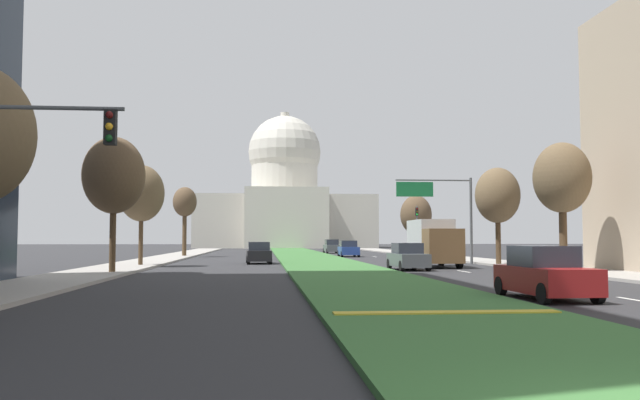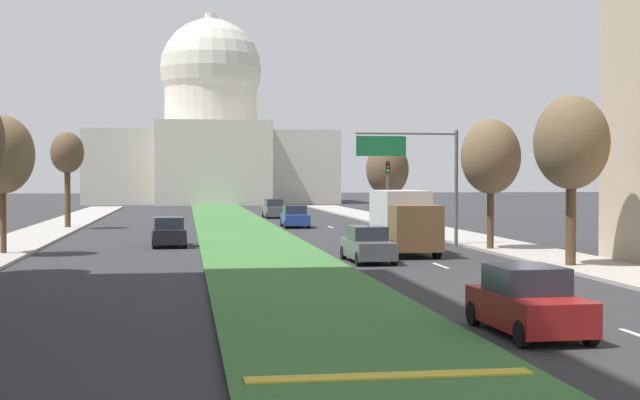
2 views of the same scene
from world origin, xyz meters
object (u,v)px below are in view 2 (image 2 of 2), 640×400
object	(u,v)px
overhead_guide_sign	(418,163)
street_tree_right_distant	(387,170)
street_tree_right_far	(491,157)
sedan_distant	(169,233)
sedan_far_horizon	(295,217)
street_tree_left_far	(3,155)
street_tree_right_mid	(571,144)
sedan_midblock	(368,245)
traffic_light_far_right	(388,185)
box_truck_delivery	(404,221)
street_tree_left_distant	(67,155)
sedan_lead_stopped	(528,303)
capitol_building	(211,136)
sedan_very_far	(274,209)

from	to	relation	value
overhead_guide_sign	street_tree_right_distant	size ratio (longest dim) A/B	0.98
street_tree_right_far	sedan_distant	bearing A→B (deg)	161.29
street_tree_right_distant	sedan_far_horizon	size ratio (longest dim) A/B	1.54
street_tree_left_far	sedan_far_horizon	xyz separation A→B (m)	(17.20, 22.55, -4.18)
street_tree_right_far	street_tree_right_mid	bearing A→B (deg)	-87.37
sedan_midblock	sedan_far_horizon	distance (m)	28.38
traffic_light_far_right	sedan_midblock	distance (m)	25.91
traffic_light_far_right	street_tree_right_distant	world-z (taller)	street_tree_right_distant
sedan_distant	box_truck_delivery	distance (m)	13.67
street_tree_left_distant	box_truck_delivery	world-z (taller)	street_tree_left_distant
sedan_lead_stopped	overhead_guide_sign	bearing A→B (deg)	80.95
street_tree_left_distant	sedan_midblock	bearing A→B (deg)	-59.54
sedan_lead_stopped	street_tree_left_distant	bearing A→B (deg)	109.63
capitol_building	box_truck_delivery	bearing A→B (deg)	-85.50
street_tree_right_far	capitol_building	bearing A→B (deg)	97.70
sedan_distant	sedan_far_horizon	distance (m)	19.94
street_tree_right_mid	street_tree_left_distant	distance (m)	41.14
street_tree_right_distant	sedan_far_horizon	bearing A→B (deg)	-165.31
sedan_distant	capitol_building	bearing A→B (deg)	86.73
street_tree_left_far	capitol_building	bearing A→B (deg)	81.78
sedan_far_horizon	overhead_guide_sign	bearing A→B (deg)	-77.35
overhead_guide_sign	street_tree_left_distant	bearing A→B (deg)	136.59
sedan_midblock	capitol_building	bearing A→B (deg)	92.70
sedan_distant	street_tree_right_mid	bearing A→B (deg)	-40.65
sedan_midblock	street_tree_right_distant	bearing A→B (deg)	75.65
street_tree_right_distant	sedan_midblock	size ratio (longest dim) A/B	1.55
box_truck_delivery	capitol_building	bearing A→B (deg)	94.50
capitol_building	street_tree_right_far	distance (m)	89.65
capitol_building	overhead_guide_sign	xyz separation A→B (m)	(8.98, -85.32, -5.18)
street_tree_left_far	sedan_very_far	xyz separation A→B (m)	(17.14, 38.52, -4.15)
overhead_guide_sign	sedan_midblock	xyz separation A→B (m)	(-4.56, -8.43, -3.88)
capitol_building	sedan_midblock	size ratio (longest dim) A/B	8.35
street_tree_right_mid	sedan_very_far	world-z (taller)	street_tree_right_mid
street_tree_left_far	sedan_far_horizon	distance (m)	28.67
street_tree_right_mid	sedan_lead_stopped	world-z (taller)	street_tree_right_mid
sedan_lead_stopped	sedan_very_far	xyz separation A→B (m)	(-0.15, 63.48, 0.03)
traffic_light_far_right	sedan_midblock	world-z (taller)	traffic_light_far_right
street_tree_left_distant	sedan_far_horizon	distance (m)	17.63
sedan_lead_stopped	sedan_very_far	size ratio (longest dim) A/B	0.97
street_tree_right_distant	box_truck_delivery	world-z (taller)	street_tree_right_distant
sedan_far_horizon	capitol_building	bearing A→B (deg)	93.93
street_tree_left_distant	sedan_distant	size ratio (longest dim) A/B	1.69
street_tree_right_mid	street_tree_left_far	xyz separation A→B (m)	(-25.12, 9.86, -0.34)
overhead_guide_sign	street_tree_right_distant	world-z (taller)	street_tree_right_distant
street_tree_right_far	sedan_distant	world-z (taller)	street_tree_right_far
street_tree_left_distant	sedan_distant	bearing A→B (deg)	-66.77
sedan_distant	sedan_far_horizon	bearing A→B (deg)	62.39
sedan_distant	sedan_very_far	distance (m)	34.88
traffic_light_far_right	box_truck_delivery	size ratio (longest dim) A/B	0.81
sedan_lead_stopped	sedan_distant	size ratio (longest dim) A/B	0.98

